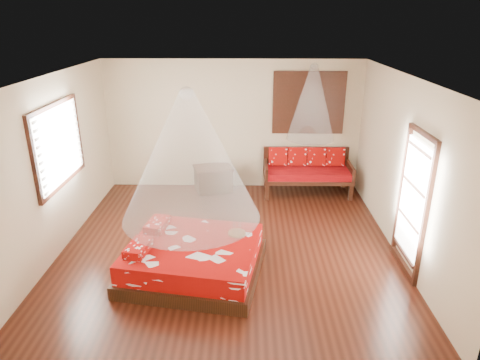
{
  "coord_description": "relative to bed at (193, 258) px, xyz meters",
  "views": [
    {
      "loc": [
        0.3,
        -6.32,
        3.65
      ],
      "look_at": [
        0.19,
        0.12,
        1.15
      ],
      "focal_mm": 32.0,
      "sensor_mm": 36.0,
      "label": 1
    }
  ],
  "objects": [
    {
      "name": "wine_tray",
      "position": [
        0.65,
        0.31,
        0.31
      ],
      "size": [
        0.27,
        0.27,
        0.22
      ],
      "rotation": [
        0.0,
        0.0,
        -0.04
      ],
      "color": "brown",
      "rests_on": "bed"
    },
    {
      "name": "window_left",
      "position": [
        -2.21,
        1.01,
        1.45
      ],
      "size": [
        0.1,
        1.74,
        1.34
      ],
      "color": "black",
      "rests_on": "wall_left"
    },
    {
      "name": "storage_chest",
      "position": [
        0.06,
        3.26,
        0.03
      ],
      "size": [
        0.94,
        0.8,
        0.55
      ],
      "rotation": [
        0.0,
        0.0,
        0.31
      ],
      "color": "black",
      "rests_on": "floor"
    },
    {
      "name": "daybed",
      "position": [
        2.1,
        3.2,
        0.27
      ],
      "size": [
        1.87,
        0.83,
        0.96
      ],
      "color": "black",
      "rests_on": "floor"
    },
    {
      "name": "mosquito_net_main",
      "position": [
        0.01,
        -0.0,
        1.6
      ],
      "size": [
        1.95,
        1.95,
        1.8
      ],
      "primitive_type": "cone",
      "color": "white",
      "rests_on": "ceiling"
    },
    {
      "name": "shutter_panel",
      "position": [
        2.1,
        3.53,
        1.65
      ],
      "size": [
        1.52,
        0.06,
        1.32
      ],
      "color": "black",
      "rests_on": "wall_back"
    },
    {
      "name": "glazed_door",
      "position": [
        3.21,
        0.21,
        0.82
      ],
      "size": [
        0.08,
        1.02,
        2.16
      ],
      "color": "black",
      "rests_on": "floor"
    },
    {
      "name": "mosquito_net_daybed",
      "position": [
        2.1,
        3.06,
        1.75
      ],
      "size": [
        0.97,
        0.97,
        1.5
      ],
      "primitive_type": "cone",
      "color": "white",
      "rests_on": "ceiling"
    },
    {
      "name": "bed",
      "position": [
        0.0,
        0.0,
        0.0
      ],
      "size": [
        2.2,
        2.05,
        0.63
      ],
      "rotation": [
        0.0,
        0.0,
        -0.17
      ],
      "color": "black",
      "rests_on": "floor"
    },
    {
      "name": "room",
      "position": [
        0.5,
        0.81,
        1.15
      ],
      "size": [
        5.54,
        5.54,
        2.84
      ],
      "color": "black",
      "rests_on": "ground"
    }
  ]
}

